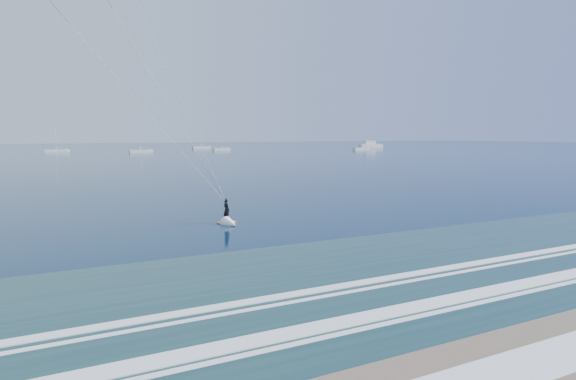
# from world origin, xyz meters

# --- Properties ---
(kitesurfer_rig) EXTENTS (16.81, 9.33, 18.75)m
(kitesurfer_rig) POSITION_xyz_m (-11.67, 25.36, 9.66)
(kitesurfer_rig) COLOR gold
(kitesurfer_rig) RESTS_ON ground
(motor_yacht) EXTENTS (14.15, 3.77, 5.96)m
(motor_yacht) POSITION_xyz_m (153.28, 215.86, 1.54)
(motor_yacht) COLOR silver
(motor_yacht) RESTS_ON ground
(sailboat_2) EXTENTS (8.81, 2.40, 11.87)m
(sailboat_2) POSITION_xyz_m (-4.32, 219.34, 0.68)
(sailboat_2) COLOR silver
(sailboat_2) RESTS_ON ground
(sailboat_3) EXTENTS (8.76, 2.40, 12.14)m
(sailboat_3) POSITION_xyz_m (25.37, 200.33, 0.69)
(sailboat_3) COLOR silver
(sailboat_3) RESTS_ON ground
(sailboat_4) EXTENTS (9.18, 2.40, 12.42)m
(sailboat_4) POSITION_xyz_m (66.87, 246.31, 0.69)
(sailboat_4) COLOR silver
(sailboat_4) RESTS_ON ground
(sailboat_5) EXTENTS (7.72, 2.40, 10.68)m
(sailboat_5) POSITION_xyz_m (64.13, 210.32, 0.67)
(sailboat_5) COLOR silver
(sailboat_5) RESTS_ON ground
(sailboat_6) EXTENTS (8.17, 2.40, 11.14)m
(sailboat_6) POSITION_xyz_m (123.68, 184.45, 0.68)
(sailboat_6) COLOR silver
(sailboat_6) RESTS_ON ground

